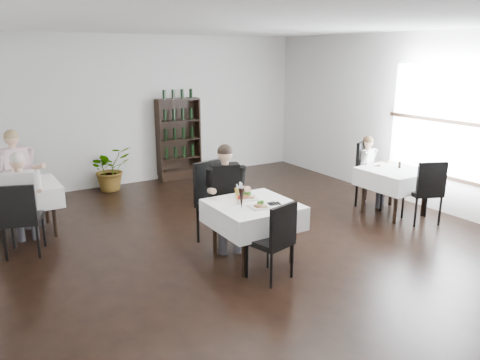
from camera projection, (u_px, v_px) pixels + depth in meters
name	position (u px, v px, depth m)	size (l,w,h in m)	color
room_shell	(273.00, 145.00, 5.92)	(9.00, 9.00, 9.00)	black
window_right	(447.00, 124.00, 7.67)	(0.06, 2.30, 1.85)	white
wine_shelf	(179.00, 140.00, 9.95)	(0.90, 0.28, 1.75)	black
main_table	(253.00, 214.00, 6.00)	(1.03, 1.03, 0.77)	black
left_table	(23.00, 194.00, 6.86)	(0.98, 0.98, 0.77)	black
right_table	(395.00, 178.00, 7.75)	(0.98, 0.98, 0.77)	black
potted_tree	(110.00, 168.00, 9.18)	(0.79, 0.68, 0.87)	#2B591E
main_chair_far	(216.00, 197.00, 6.60)	(0.64, 0.64, 1.16)	black
main_chair_near	(275.00, 237.00, 5.46)	(0.54, 0.54, 0.96)	black
left_chair_far	(13.00, 189.00, 7.49)	(0.54, 0.55, 0.92)	black
left_chair_near	(21.00, 215.00, 6.10)	(0.59, 0.59, 1.01)	black
right_chair_far	(370.00, 169.00, 8.23)	(0.68, 0.68, 1.14)	black
right_chair_near	(426.00, 188.00, 7.30)	(0.62, 0.62, 1.03)	black
diner_main	(226.00, 189.00, 6.39)	(0.61, 0.65, 1.44)	#3F3E46
diner_left_far	(18.00, 170.00, 7.26)	(0.66, 0.70, 1.50)	#3F3E46
diner_left_near	(21.00, 193.00, 6.33)	(0.55, 0.58, 1.37)	#3F3E46
diner_right_far	(369.00, 165.00, 8.23)	(0.54, 0.57, 1.23)	#3F3E46
plate_far	(247.00, 197.00, 6.16)	(0.35, 0.35, 0.09)	white
plate_near	(260.00, 206.00, 5.80)	(0.27, 0.27, 0.07)	white
pilsner_dark	(241.00, 198.00, 5.72)	(0.08, 0.08, 0.32)	black
pilsner_lager	(237.00, 196.00, 5.87)	(0.06, 0.06, 0.27)	gold
coke_bottle	(240.00, 195.00, 5.91)	(0.07, 0.07, 0.29)	silver
napkin_cutlery	(274.00, 203.00, 5.94)	(0.18, 0.17, 0.02)	black
pepper_mill	(400.00, 165.00, 7.79)	(0.05, 0.05, 0.11)	black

